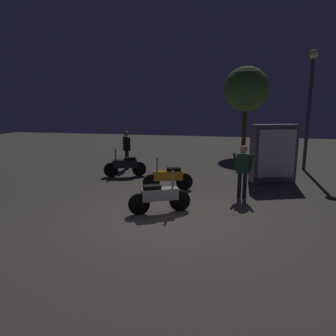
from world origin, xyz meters
name	(u,v)px	position (x,y,z in m)	size (l,w,h in m)	color
ground_plane	(169,218)	(0.00, 0.00, 0.00)	(40.00, 40.00, 0.00)	#605951
motorcycle_white_foreground	(160,197)	(-0.31, 0.32, 0.44)	(1.52, 0.86, 1.11)	black
motorcycle_black_parked_left	(125,165)	(-2.63, 4.08, 0.44)	(1.59, 0.69, 1.11)	black
motorcycle_orange_parked_right	(168,178)	(-0.56, 2.46, 0.44)	(1.58, 0.70, 1.11)	black
person_rider_beside	(127,147)	(-3.07, 5.50, 0.98)	(0.46, 0.59, 1.65)	black
person_bystander_far	(243,167)	(1.81, 2.18, 0.95)	(0.66, 0.31, 1.60)	black
streetlamp_near	(310,95)	(4.49, 6.97, 3.15)	(0.36, 0.36, 4.95)	#38383D
tree_left_bg	(246,89)	(1.98, 10.95, 3.57)	(2.46, 2.46, 4.82)	#4C331E
kiosk_billboard	(273,154)	(2.90, 4.33, 1.05)	(1.67, 1.03, 2.10)	#595960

